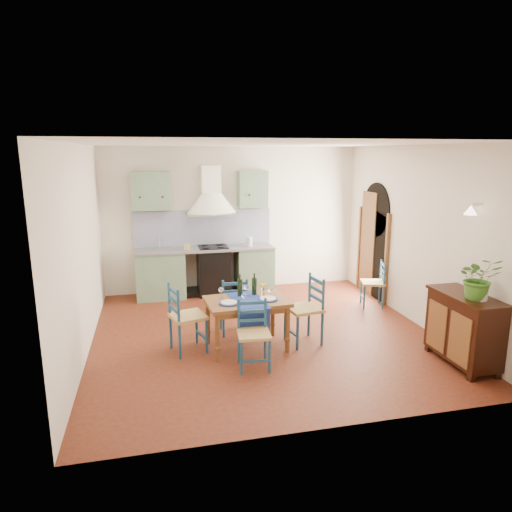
% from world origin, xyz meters
% --- Properties ---
extents(floor, '(5.00, 5.00, 0.00)m').
position_xyz_m(floor, '(0.00, 0.00, 0.00)').
color(floor, '#4C1710').
rests_on(floor, ground).
extents(back_wall, '(5.00, 0.96, 2.80)m').
position_xyz_m(back_wall, '(-0.47, 2.29, 1.05)').
color(back_wall, silver).
rests_on(back_wall, ground).
extents(right_wall, '(0.26, 5.00, 2.80)m').
position_xyz_m(right_wall, '(2.50, 0.28, 1.34)').
color(right_wall, silver).
rests_on(right_wall, ground).
extents(left_wall, '(0.04, 5.00, 2.80)m').
position_xyz_m(left_wall, '(-2.50, 0.00, 1.40)').
color(left_wall, silver).
rests_on(left_wall, ground).
extents(ceiling, '(5.00, 5.00, 0.01)m').
position_xyz_m(ceiling, '(0.00, 0.00, 2.80)').
color(ceiling, white).
rests_on(ceiling, back_wall).
extents(dining_table, '(1.16, 0.89, 1.02)m').
position_xyz_m(dining_table, '(-0.34, -0.43, 0.63)').
color(dining_table, brown).
rests_on(dining_table, ground).
extents(chair_near, '(0.44, 0.44, 0.87)m').
position_xyz_m(chair_near, '(-0.38, -1.02, 0.45)').
color(chair_near, navy).
rests_on(chair_near, ground).
extents(chair_far, '(0.42, 0.42, 0.88)m').
position_xyz_m(chair_far, '(-0.42, 0.14, 0.45)').
color(chair_far, navy).
rests_on(chair_far, ground).
extents(chair_left, '(0.55, 0.55, 0.96)m').
position_xyz_m(chair_left, '(-1.18, -0.36, 0.49)').
color(chair_left, navy).
rests_on(chair_left, ground).
extents(chair_right, '(0.52, 0.52, 0.97)m').
position_xyz_m(chair_right, '(0.52, -0.43, 0.50)').
color(chair_right, navy).
rests_on(chair_right, ground).
extents(chair_spare, '(0.48, 0.48, 0.82)m').
position_xyz_m(chair_spare, '(2.23, 0.82, 0.42)').
color(chair_spare, navy).
rests_on(chair_spare, ground).
extents(sideboard, '(0.50, 1.05, 0.94)m').
position_xyz_m(sideboard, '(2.26, -1.54, 0.51)').
color(sideboard, black).
rests_on(sideboard, ground).
extents(potted_plant, '(0.59, 0.56, 0.54)m').
position_xyz_m(potted_plant, '(2.26, -1.71, 1.20)').
color(potted_plant, '#387222').
rests_on(potted_plant, sideboard).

